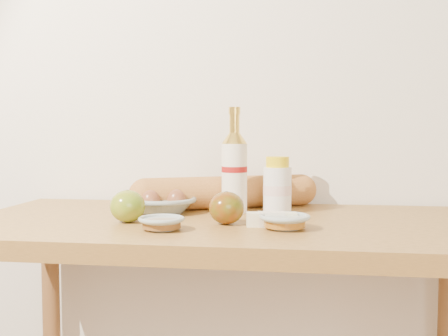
{
  "coord_description": "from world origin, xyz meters",
  "views": [
    {
      "loc": [
        0.18,
        -0.07,
        1.11
      ],
      "look_at": [
        0.0,
        1.15,
        1.02
      ],
      "focal_mm": 45.0,
      "sensor_mm": 36.0,
      "label": 1
    }
  ],
  "objects_px": {
    "bourbon_bottle": "(234,170)",
    "egg_bowl": "(162,203)",
    "baguette": "(226,192)",
    "cream_bottle": "(277,187)",
    "table": "(226,273)"
  },
  "relations": [
    {
      "from": "cream_bottle",
      "to": "egg_bowl",
      "type": "height_order",
      "value": "cream_bottle"
    },
    {
      "from": "table",
      "to": "cream_bottle",
      "type": "xyz_separation_m",
      "value": [
        0.11,
        0.12,
        0.19
      ]
    },
    {
      "from": "bourbon_bottle",
      "to": "egg_bowl",
      "type": "relative_size",
      "value": 1.16
    },
    {
      "from": "egg_bowl",
      "to": "cream_bottle",
      "type": "bearing_deg",
      "value": 8.91
    },
    {
      "from": "table",
      "to": "cream_bottle",
      "type": "bearing_deg",
      "value": 48.5
    },
    {
      "from": "cream_bottle",
      "to": "baguette",
      "type": "height_order",
      "value": "cream_bottle"
    },
    {
      "from": "baguette",
      "to": "egg_bowl",
      "type": "bearing_deg",
      "value": -170.71
    },
    {
      "from": "cream_bottle",
      "to": "baguette",
      "type": "distance_m",
      "value": 0.15
    },
    {
      "from": "cream_bottle",
      "to": "baguette",
      "type": "bearing_deg",
      "value": 135.46
    },
    {
      "from": "egg_bowl",
      "to": "baguette",
      "type": "distance_m",
      "value": 0.18
    },
    {
      "from": "cream_bottle",
      "to": "baguette",
      "type": "xyz_separation_m",
      "value": [
        -0.14,
        0.05,
        -0.02
      ]
    },
    {
      "from": "baguette",
      "to": "cream_bottle",
      "type": "bearing_deg",
      "value": -46.92
    },
    {
      "from": "table",
      "to": "baguette",
      "type": "xyz_separation_m",
      "value": [
        -0.03,
        0.18,
        0.17
      ]
    },
    {
      "from": "cream_bottle",
      "to": "egg_bowl",
      "type": "xyz_separation_m",
      "value": [
        -0.28,
        -0.04,
        -0.04
      ]
    },
    {
      "from": "bourbon_bottle",
      "to": "egg_bowl",
      "type": "height_order",
      "value": "bourbon_bottle"
    }
  ]
}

